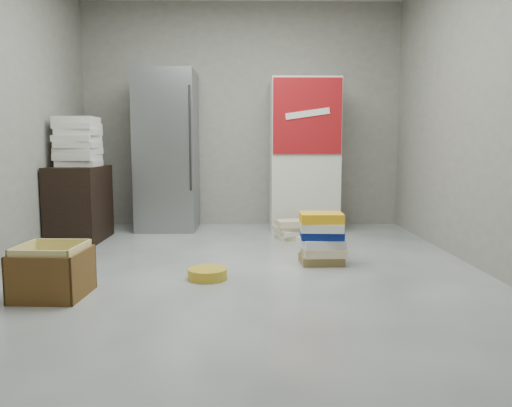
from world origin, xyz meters
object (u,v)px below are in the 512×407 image
at_px(coke_cooler, 304,155).
at_px(wood_shelf, 80,204).
at_px(cardboard_box, 52,275).
at_px(steel_fridge, 167,151).
at_px(phonebook_stack_main, 322,238).

bearing_deg(coke_cooler, wood_shelf, -163.72).
bearing_deg(cardboard_box, steel_fridge, 85.58).
height_order(steel_fridge, cardboard_box, steel_fridge).
bearing_deg(phonebook_stack_main, steel_fridge, 129.37).
height_order(steel_fridge, phonebook_stack_main, steel_fridge).
xyz_separation_m(steel_fridge, coke_cooler, (1.65, -0.01, -0.05)).
xyz_separation_m(coke_cooler, phonebook_stack_main, (-0.03, -1.82, -0.68)).
relative_size(coke_cooler, phonebook_stack_main, 4.02).
bearing_deg(cardboard_box, coke_cooler, 56.65).
bearing_deg(coke_cooler, cardboard_box, -126.25).
height_order(coke_cooler, phonebook_stack_main, coke_cooler).
height_order(steel_fridge, wood_shelf, steel_fridge).
distance_m(steel_fridge, cardboard_box, 2.87).
bearing_deg(wood_shelf, cardboard_box, -76.55).
bearing_deg(wood_shelf, steel_fridge, 41.31).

